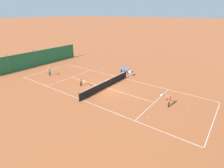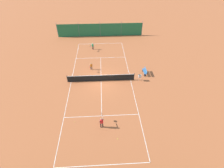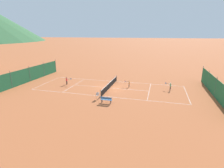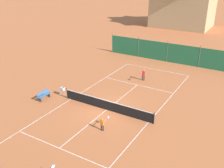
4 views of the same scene
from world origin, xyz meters
name	(u,v)px [view 1 (image 1 of 4)]	position (x,y,z in m)	size (l,w,h in m)	color
ground_plane	(106,88)	(0.00, 0.00, 0.00)	(600.00, 600.00, 0.00)	#B25B33
court_line_markings	(106,88)	(0.00, 0.00, 0.00)	(8.25, 23.85, 0.01)	white
tennis_net	(106,84)	(0.00, 0.00, 0.50)	(9.18, 0.08, 1.06)	#2D2D2D
windscreen_fence_near	(35,59)	(0.00, -15.50, 1.31)	(17.28, 0.08, 2.90)	#236B42
player_near_baseline	(49,71)	(1.40, -9.52, 0.72)	(0.62, 0.98, 1.24)	black
player_far_service	(81,81)	(1.43, -2.90, 0.64)	(0.37, 0.94, 1.09)	black
player_far_baseline	(169,100)	(0.00, 7.85, 0.77)	(0.44, 1.11, 1.32)	black
tennis_ball_by_net_right	(25,79)	(4.41, -11.10, 0.03)	(0.07, 0.07, 0.07)	#CCE033
tennis_ball_alley_right	(189,105)	(-1.50, 9.42, 0.03)	(0.07, 0.07, 0.07)	#CCE033
tennis_ball_by_net_left	(149,117)	(2.86, 7.11, 0.03)	(0.07, 0.07, 0.07)	#CCE033
ball_hopper	(130,72)	(-5.30, 0.22, 0.66)	(0.36, 0.36, 0.89)	#B7B7BC
courtside_bench	(125,70)	(-6.34, -1.33, 0.45)	(0.36, 1.50, 0.84)	#336699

